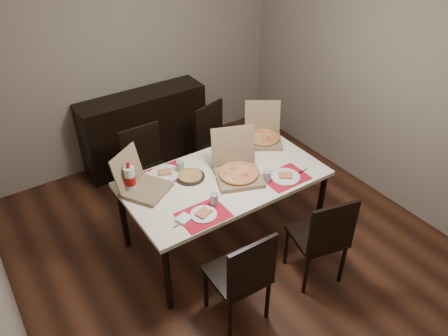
{
  "coord_description": "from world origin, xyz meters",
  "views": [
    {
      "loc": [
        -1.76,
        -2.56,
        3.07
      ],
      "look_at": [
        0.02,
        0.08,
        0.85
      ],
      "focal_mm": 35.0,
      "sensor_mm": 36.0,
      "label": 1
    }
  ],
  "objects_px": {
    "dining_table": "(224,183)",
    "chair_near_right": "(322,236)",
    "chair_far_left": "(148,167)",
    "pizza_box_center": "(237,171)",
    "chair_far_right": "(217,142)",
    "soda_bottle": "(130,179)",
    "dip_bowl": "(223,165)",
    "chair_near_left": "(242,275)",
    "sideboard": "(144,129)"
  },
  "relations": [
    {
      "from": "sideboard",
      "to": "chair_near_right",
      "type": "relative_size",
      "value": 1.61
    },
    {
      "from": "chair_near_left",
      "to": "chair_far_right",
      "type": "xyz_separation_m",
      "value": [
        0.9,
        1.73,
        0.0
      ]
    },
    {
      "from": "sideboard",
      "to": "chair_near_left",
      "type": "height_order",
      "value": "chair_near_left"
    },
    {
      "from": "pizza_box_center",
      "to": "chair_far_left",
      "type": "bearing_deg",
      "value": 117.86
    },
    {
      "from": "chair_near_left",
      "to": "pizza_box_center",
      "type": "height_order",
      "value": "pizza_box_center"
    },
    {
      "from": "pizza_box_center",
      "to": "soda_bottle",
      "type": "distance_m",
      "value": 0.95
    },
    {
      "from": "dining_table",
      "to": "chair_near_right",
      "type": "xyz_separation_m",
      "value": [
        0.4,
        -0.89,
        -0.17
      ]
    },
    {
      "from": "chair_far_right",
      "to": "pizza_box_center",
      "type": "relative_size",
      "value": 1.67
    },
    {
      "from": "dining_table",
      "to": "pizza_box_center",
      "type": "distance_m",
      "value": 0.18
    },
    {
      "from": "chair_near_right",
      "to": "soda_bottle",
      "type": "distance_m",
      "value": 1.69
    },
    {
      "from": "chair_near_left",
      "to": "pizza_box_center",
      "type": "relative_size",
      "value": 1.67
    },
    {
      "from": "chair_near_right",
      "to": "chair_far_left",
      "type": "height_order",
      "value": "same"
    },
    {
      "from": "sideboard",
      "to": "pizza_box_center",
      "type": "relative_size",
      "value": 2.69
    },
    {
      "from": "sideboard",
      "to": "pizza_box_center",
      "type": "distance_m",
      "value": 1.79
    },
    {
      "from": "chair_near_left",
      "to": "soda_bottle",
      "type": "bearing_deg",
      "value": 107.92
    },
    {
      "from": "chair_near_right",
      "to": "soda_bottle",
      "type": "xyz_separation_m",
      "value": [
        -1.17,
        1.17,
        0.36
      ]
    },
    {
      "from": "chair_near_left",
      "to": "pizza_box_center",
      "type": "xyz_separation_m",
      "value": [
        0.52,
        0.8,
        0.3
      ]
    },
    {
      "from": "sideboard",
      "to": "dining_table",
      "type": "bearing_deg",
      "value": -89.42
    },
    {
      "from": "dining_table",
      "to": "soda_bottle",
      "type": "relative_size",
      "value": 6.28
    },
    {
      "from": "chair_far_right",
      "to": "dip_bowl",
      "type": "bearing_deg",
      "value": -119.57
    },
    {
      "from": "pizza_box_center",
      "to": "soda_bottle",
      "type": "xyz_separation_m",
      "value": [
        -0.88,
        0.34,
        0.06
      ]
    },
    {
      "from": "chair_near_left",
      "to": "dip_bowl",
      "type": "xyz_separation_m",
      "value": [
        0.49,
        1.0,
        0.25
      ]
    },
    {
      "from": "chair_near_right",
      "to": "sideboard",
      "type": "bearing_deg",
      "value": 99.13
    },
    {
      "from": "sideboard",
      "to": "dip_bowl",
      "type": "xyz_separation_m",
      "value": [
        0.1,
        -1.56,
        0.31
      ]
    },
    {
      "from": "dining_table",
      "to": "chair_far_left",
      "type": "xyz_separation_m",
      "value": [
        -0.37,
        0.86,
        -0.17
      ]
    },
    {
      "from": "sideboard",
      "to": "chair_far_right",
      "type": "bearing_deg",
      "value": -57.93
    },
    {
      "from": "chair_near_right",
      "to": "dip_bowl",
      "type": "distance_m",
      "value": 1.11
    },
    {
      "from": "chair_far_left",
      "to": "pizza_box_center",
      "type": "height_order",
      "value": "pizza_box_center"
    },
    {
      "from": "chair_far_right",
      "to": "soda_bottle",
      "type": "xyz_separation_m",
      "value": [
        -1.27,
        -0.59,
        0.36
      ]
    },
    {
      "from": "chair_far_left",
      "to": "dip_bowl",
      "type": "height_order",
      "value": "chair_far_left"
    },
    {
      "from": "chair_near_right",
      "to": "chair_far_right",
      "type": "bearing_deg",
      "value": 86.79
    },
    {
      "from": "chair_far_left",
      "to": "soda_bottle",
      "type": "bearing_deg",
      "value": -125.08
    },
    {
      "from": "pizza_box_center",
      "to": "dip_bowl",
      "type": "height_order",
      "value": "pizza_box_center"
    },
    {
      "from": "chair_near_left",
      "to": "pizza_box_center",
      "type": "distance_m",
      "value": 1.0
    },
    {
      "from": "chair_near_right",
      "to": "chair_far_right",
      "type": "distance_m",
      "value": 1.77
    },
    {
      "from": "sideboard",
      "to": "chair_far_left",
      "type": "distance_m",
      "value": 0.92
    },
    {
      "from": "soda_bottle",
      "to": "dining_table",
      "type": "bearing_deg",
      "value": -20.08
    },
    {
      "from": "pizza_box_center",
      "to": "soda_bottle",
      "type": "relative_size",
      "value": 1.94
    },
    {
      "from": "chair_near_left",
      "to": "chair_far_right",
      "type": "height_order",
      "value": "same"
    },
    {
      "from": "chair_near_left",
      "to": "dining_table",
      "type": "bearing_deg",
      "value": 64.58
    },
    {
      "from": "dip_bowl",
      "to": "chair_far_left",
      "type": "bearing_deg",
      "value": 122.33
    },
    {
      "from": "dining_table",
      "to": "dip_bowl",
      "type": "relative_size",
      "value": 14.96
    },
    {
      "from": "sideboard",
      "to": "chair_near_right",
      "type": "bearing_deg",
      "value": -80.87
    },
    {
      "from": "sideboard",
      "to": "chair_near_right",
      "type": "xyz_separation_m",
      "value": [
        0.42,
        -2.58,
        0.06
      ]
    },
    {
      "from": "sideboard",
      "to": "chair_near_left",
      "type": "xyz_separation_m",
      "value": [
        -0.39,
        -2.55,
        0.06
      ]
    },
    {
      "from": "chair_near_right",
      "to": "pizza_box_center",
      "type": "distance_m",
      "value": 0.93
    },
    {
      "from": "dining_table",
      "to": "dip_bowl",
      "type": "xyz_separation_m",
      "value": [
        0.08,
        0.14,
        0.08
      ]
    },
    {
      "from": "sideboard",
      "to": "dip_bowl",
      "type": "height_order",
      "value": "sideboard"
    },
    {
      "from": "chair_far_left",
      "to": "soda_bottle",
      "type": "xyz_separation_m",
      "value": [
        -0.4,
        -0.57,
        0.36
      ]
    },
    {
      "from": "chair_far_right",
      "to": "soda_bottle",
      "type": "bearing_deg",
      "value": -154.93
    }
  ]
}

